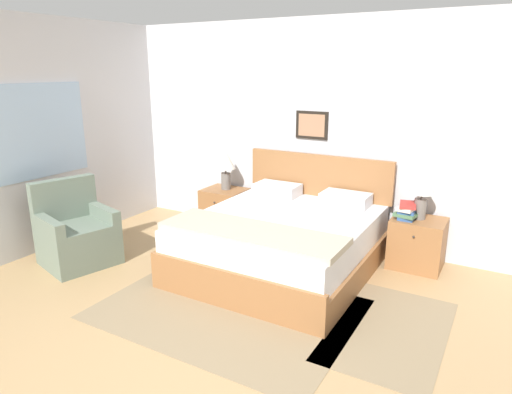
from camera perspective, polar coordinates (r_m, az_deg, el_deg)
The scene contains 16 objects.
ground_plane at distance 3.35m, azimuth -13.28°, elevation -22.24°, with size 16.00×16.00×0.00m, color tan.
wall_back at distance 5.43m, azimuth 9.28°, elevation 7.80°, with size 7.83×0.09×2.60m.
wall_left at distance 5.81m, azimuth -23.71°, elevation 7.22°, with size 0.08×5.54×2.60m.
area_rug_main at distance 4.13m, azimuth -3.54°, elevation -13.77°, with size 2.16×1.57×0.01m.
area_rug_bedside at distance 3.99m, azimuth 16.41°, elevation -15.62°, with size 0.86×1.43×0.01m.
bed at distance 4.76m, azimuth 3.27°, elevation -5.49°, with size 1.77×1.98×1.07m.
armchair at distance 5.27m, azimuth -21.53°, elevation -4.50°, with size 0.82×0.84×0.89m.
nightstand_near_window at distance 5.97m, azimuth -3.90°, elevation -1.50°, with size 0.53×0.48×0.53m.
nightstand_by_door at distance 5.11m, azimuth 19.47°, elevation -5.46°, with size 0.53×0.48×0.53m.
table_lamp_near_window at distance 5.83m, azimuth -3.83°, elevation 4.25°, with size 0.26×0.26×0.51m.
table_lamp_by_door at distance 4.95m, azimuth 20.07°, elevation 1.21°, with size 0.26×0.26×0.51m.
book_thick_bottom at distance 4.99m, azimuth 18.33°, elevation -2.39°, with size 0.15×0.23×0.04m.
book_hardcover_middle at distance 4.98m, azimuth 18.36°, elevation -2.00°, with size 0.25×0.28×0.04m.
book_novel_upper at distance 4.97m, azimuth 18.40°, elevation -1.64°, with size 0.17×0.23×0.03m.
book_slim_near_top at distance 4.96m, azimuth 18.43°, elevation -1.27°, with size 0.19×0.29×0.04m.
book_paperback_top at distance 4.95m, azimuth 18.46°, elevation -0.93°, with size 0.21×0.30×0.02m.
Camera 1 is at (1.89, -1.86, 2.04)m, focal length 32.00 mm.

